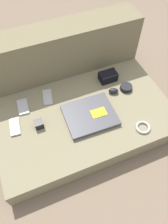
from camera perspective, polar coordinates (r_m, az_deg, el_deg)
name	(u,v)px	position (r m, az deg, el deg)	size (l,w,h in m)	color
ground_plane	(84,125)	(1.41, 0.00, -3.33)	(8.00, 8.00, 0.00)	#7A6651
couch_seat	(84,119)	(1.36, 0.00, -1.97)	(1.07, 0.64, 0.12)	#847A5B
couch_backrest	(60,58)	(1.51, -6.24, 13.90)	(1.07, 0.20, 0.44)	#756B4C
laptop	(90,115)	(1.29, 1.54, -0.79)	(0.30, 0.26, 0.03)	#47474C
computer_mouse	(113,91)	(1.41, 7.70, 5.48)	(0.07, 0.06, 0.04)	black
speaker_puck	(126,87)	(1.45, 10.94, 6.30)	(0.08, 0.08, 0.03)	black
phone_silver	(23,107)	(1.39, -15.66, 1.31)	(0.07, 0.12, 0.01)	#B7B7BC
phone_black	(48,97)	(1.40, -9.51, 3.87)	(0.08, 0.13, 0.01)	#B7B7BC
phone_small	(15,127)	(1.32, -17.62, -3.69)	(0.07, 0.12, 0.01)	#99999E
camera_pouch	(108,76)	(1.48, 6.29, 9.21)	(0.12, 0.07, 0.06)	black
charger_brick	(39,124)	(1.27, -11.73, -3.08)	(0.05, 0.05, 0.04)	black
cable_coil	(143,127)	(1.30, 15.15, -3.90)	(0.09, 0.09, 0.02)	#B2B2B7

